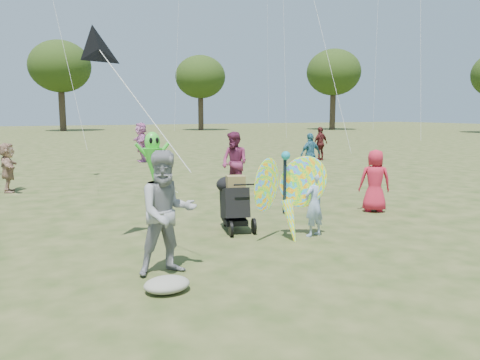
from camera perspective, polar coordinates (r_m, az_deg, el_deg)
name	(u,v)px	position (r m, az deg, el deg)	size (l,w,h in m)	color
ground	(295,263)	(7.32, 6.68, -9.99)	(160.00, 160.00, 0.00)	#51592B
child_girl	(314,204)	(8.74, 9.02, -2.92)	(0.44, 0.29, 1.21)	#95ADD3
adult_man	(167,213)	(6.67, -8.87, -3.97)	(0.86, 0.67, 1.77)	gray
grey_bag	(167,285)	(6.22, -8.91, -12.48)	(0.60, 0.49, 0.19)	gray
crowd_a	(375,181)	(11.20, 16.11, -0.08)	(0.71, 0.46, 1.44)	red
crowd_c	(310,154)	(17.12, 8.58, 3.11)	(0.90, 0.38, 1.54)	teal
crowd_d	(8,168)	(14.97, -26.45, 1.37)	(1.32, 0.42, 1.43)	#A27B64
crowd_e	(235,163)	(13.17, -0.67, 2.12)	(0.85, 0.66, 1.75)	#75274B
crowd_h	(320,144)	(22.63, 9.77, 4.40)	(0.94, 0.39, 1.60)	#531B1B
crowd_j	(141,142)	(22.14, -11.96, 4.53)	(1.68, 0.54, 1.81)	#C06EAC
jogging_stroller	(233,200)	(9.04, -0.81, -2.39)	(0.67, 1.12, 1.09)	black
butterfly_kite	(287,195)	(8.40, 5.77, -1.83)	(1.74, 0.75, 1.81)	#FF4928
delta_kite_rig	(99,50)	(7.97, -16.78, 14.95)	(1.43, 1.79, 2.26)	black
alien_kite	(153,159)	(13.58, -10.58, 2.57)	(1.12, 0.69, 1.74)	#3AD532
tree_line	(87,67)	(51.57, -18.13, 12.97)	(91.78, 33.60, 10.79)	#3A2D21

